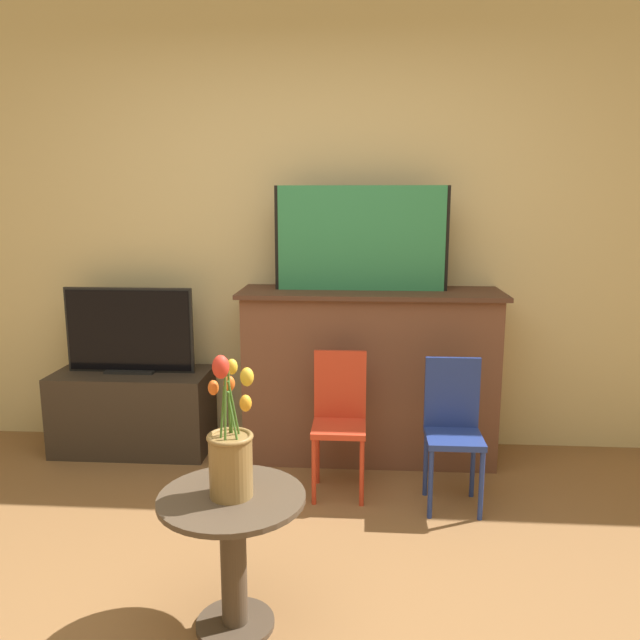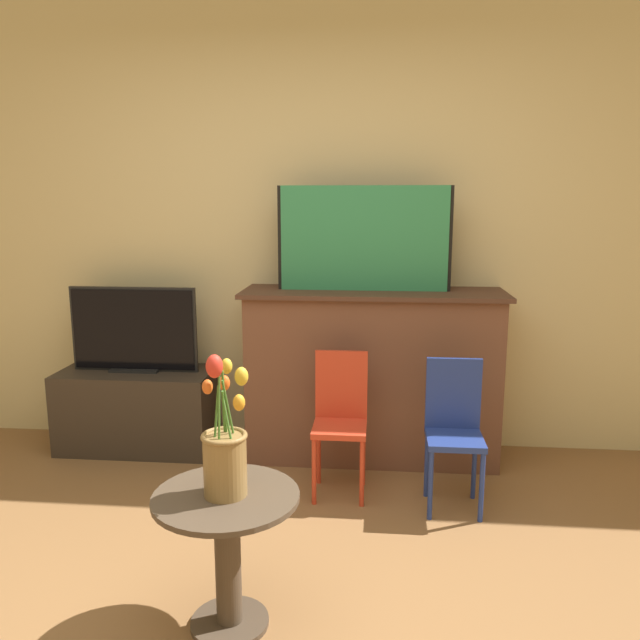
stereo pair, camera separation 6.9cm
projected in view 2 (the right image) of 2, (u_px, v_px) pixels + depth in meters
The scene contains 9 objects.
wall_back at pixel (310, 228), 3.80m from camera, with size 8.00×0.06×2.70m.
fireplace_mantel at pixel (372, 373), 3.67m from camera, with size 1.51×0.48×1.01m.
painting at pixel (364, 239), 3.54m from camera, with size 0.99×0.03×0.59m.
tv_stand at pixel (138, 409), 3.84m from camera, with size 0.93×0.43×0.49m.
tv_monitor at pixel (134, 331), 3.75m from camera, with size 0.77×0.12×0.51m.
chair_red at pixel (340, 414), 3.24m from camera, with size 0.27×0.27×0.74m.
chair_blue at pixel (454, 424), 3.09m from camera, with size 0.27×0.27×0.74m.
side_table at pixel (227, 541), 2.20m from camera, with size 0.52×0.52×0.51m.
vase_tulips at pixel (225, 452), 2.14m from camera, with size 0.17×0.20×0.51m.
Camera 2 is at (0.42, -1.68, 1.52)m, focal length 35.00 mm.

